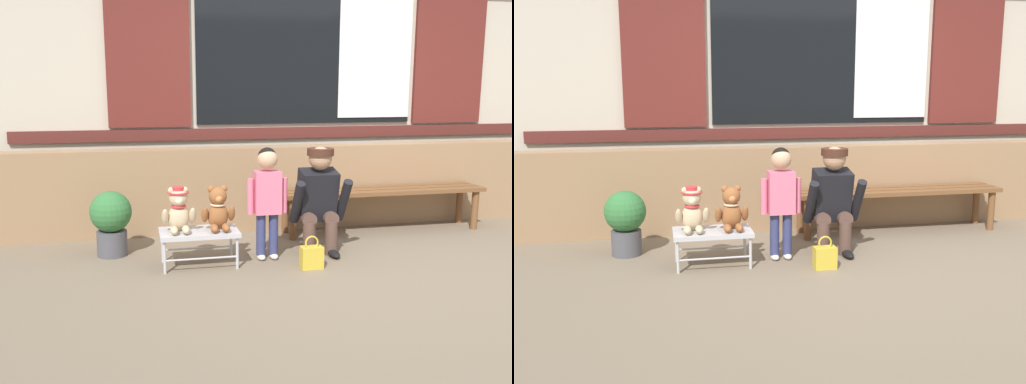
{
  "view_description": "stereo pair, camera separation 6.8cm",
  "coord_description": "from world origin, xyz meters",
  "views": [
    {
      "loc": [
        -1.85,
        -4.13,
        1.48
      ],
      "look_at": [
        -0.83,
        0.58,
        0.55
      ],
      "focal_mm": 39.6,
      "sensor_mm": 36.0,
      "label": 1
    },
    {
      "loc": [
        -1.78,
        -4.15,
        1.48
      ],
      "look_at": [
        -0.83,
        0.58,
        0.55
      ],
      "focal_mm": 39.6,
      "sensor_mm": 36.0,
      "label": 2
    }
  ],
  "objects": [
    {
      "name": "small_display_bench",
      "position": [
        -1.36,
        0.33,
        0.27
      ],
      "size": [
        0.64,
        0.36,
        0.3
      ],
      "color": "#BCBCC1",
      "rests_on": "ground"
    },
    {
      "name": "brick_low_wall",
      "position": [
        0.0,
        1.43,
        0.42
      ],
      "size": [
        6.55,
        0.25,
        0.85
      ],
      "primitive_type": "cube",
      "color": "#997551",
      "rests_on": "ground"
    },
    {
      "name": "teddy_bear_plain",
      "position": [
        -1.2,
        0.33,
        0.46
      ],
      "size": [
        0.28,
        0.26,
        0.36
      ],
      "color": "#93562D",
      "rests_on": "small_display_bench"
    },
    {
      "name": "wooden_bench_long",
      "position": [
        0.57,
        1.06,
        0.37
      ],
      "size": [
        2.1,
        0.4,
        0.44
      ],
      "color": "brown",
      "rests_on": "ground"
    },
    {
      "name": "handbag_on_ground",
      "position": [
        -0.48,
        0.07,
        0.1
      ],
      "size": [
        0.18,
        0.11,
        0.27
      ],
      "color": "gold",
      "rests_on": "ground"
    },
    {
      "name": "ground_plane",
      "position": [
        0.0,
        0.0,
        0.0
      ],
      "size": [
        60.0,
        60.0,
        0.0
      ],
      "primitive_type": "plane",
      "color": "#756651"
    },
    {
      "name": "adult_crouching",
      "position": [
        -0.29,
        0.47,
        0.48
      ],
      "size": [
        0.5,
        0.49,
        0.95
      ],
      "color": "brown",
      "rests_on": "ground"
    },
    {
      "name": "child_standing",
      "position": [
        -0.77,
        0.39,
        0.59
      ],
      "size": [
        0.35,
        0.18,
        0.96
      ],
      "color": "navy",
      "rests_on": "ground"
    },
    {
      "name": "potted_plant",
      "position": [
        -2.07,
        0.77,
        0.32
      ],
      "size": [
        0.36,
        0.36,
        0.57
      ],
      "color": "#4C4C51",
      "rests_on": "ground"
    },
    {
      "name": "teddy_bear_with_hat",
      "position": [
        -1.52,
        0.33,
        0.47
      ],
      "size": [
        0.28,
        0.27,
        0.36
      ],
      "color": "#CCB289",
      "rests_on": "small_display_bench"
    },
    {
      "name": "shop_facade",
      "position": [
        0.0,
        1.94,
        1.85
      ],
      "size": [
        6.68,
        0.26,
        3.71
      ],
      "color": "beige",
      "rests_on": "ground"
    }
  ]
}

